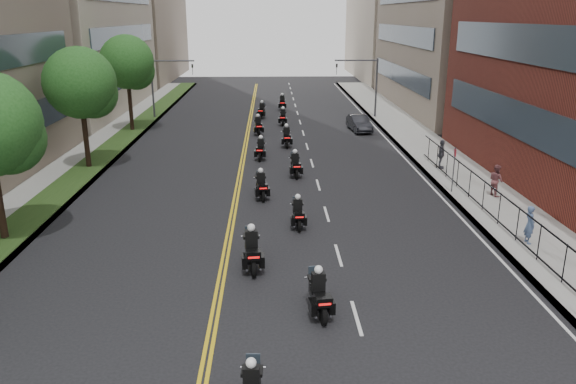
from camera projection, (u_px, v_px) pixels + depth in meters
name	position (u px, v px, depth m)	size (l,w,h in m)	color
sidewalk_right	(443.00, 161.00, 37.63)	(4.00, 90.00, 0.15)	gray
sidewalk_left	(82.00, 164.00, 36.89)	(4.00, 90.00, 0.15)	gray
grass_strip	(94.00, 162.00, 36.88)	(2.00, 90.00, 0.04)	#213E16
iron_fence	(508.00, 216.00, 24.96)	(0.05, 28.00, 1.50)	black
street_trees	(50.00, 101.00, 29.30)	(4.40, 38.40, 7.98)	#311D15
traffic_signal_right	(367.00, 79.00, 52.66)	(4.09, 0.20, 5.60)	#3F3F44
traffic_signal_left	(162.00, 80.00, 52.07)	(4.09, 0.20, 5.60)	#3F3F44
motorcycle_1	(319.00, 295.00, 18.41)	(0.66, 2.25, 1.66)	black
motorcycle_2	(252.00, 251.00, 21.69)	(0.68, 2.44, 1.80)	black
motorcycle_3	(298.00, 214.00, 26.03)	(0.49, 2.11, 1.56)	black
motorcycle_4	(261.00, 186.00, 30.09)	(0.67, 2.23, 1.65)	black
motorcycle_5	(295.00, 166.00, 34.22)	(0.58, 2.25, 1.66)	black
motorcycle_6	(261.00, 150.00, 38.26)	(0.58, 2.23, 1.64)	black
motorcycle_7	(287.00, 138.00, 41.90)	(0.54, 2.33, 1.72)	black
motorcycle_8	(258.00, 126.00, 46.10)	(0.66, 2.31, 1.71)	black
motorcycle_9	(283.00, 118.00, 50.11)	(0.57, 2.23, 1.65)	black
motorcycle_10	(262.00, 111.00, 53.51)	(0.69, 2.27, 1.68)	black
motorcycle_11	(282.00, 103.00, 58.10)	(0.54, 2.35, 1.74)	black
parked_sedan	(359.00, 123.00, 47.54)	(1.41, 4.06, 1.34)	black
pedestrian_a	(530.00, 224.00, 23.72)	(0.61, 0.40, 1.66)	#495F87
pedestrian_b	(496.00, 180.00, 29.99)	(0.83, 0.65, 1.71)	brown
pedestrian_c	(441.00, 154.00, 35.28)	(1.07, 0.45, 1.83)	#46464E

